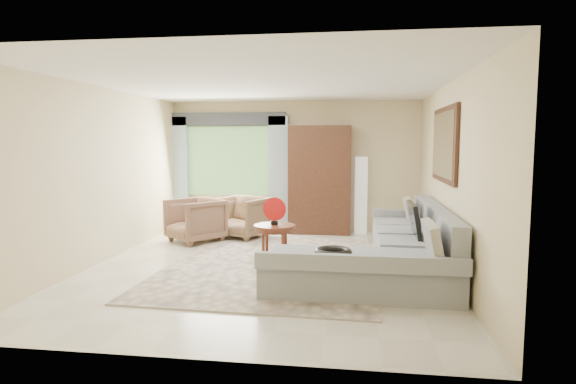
# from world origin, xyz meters

# --- Properties ---
(ground) EXTENTS (6.00, 6.00, 0.00)m
(ground) POSITION_xyz_m (0.00, 0.00, 0.00)
(ground) COLOR silver
(ground) RESTS_ON ground
(area_rug) EXTENTS (3.14, 4.10, 0.02)m
(area_rug) POSITION_xyz_m (0.10, 0.07, 0.01)
(area_rug) COLOR beige
(area_rug) RESTS_ON ground
(sectional_sofa) EXTENTS (2.30, 3.46, 0.90)m
(sectional_sofa) POSITION_xyz_m (1.78, -0.18, 0.28)
(sectional_sofa) COLOR gray
(sectional_sofa) RESTS_ON ground
(tv_screen) EXTENTS (0.14, 0.74, 0.48)m
(tv_screen) POSITION_xyz_m (2.05, 0.02, 0.72)
(tv_screen) COLOR black
(tv_screen) RESTS_ON sectional_sofa
(garden_hose) EXTENTS (0.43, 0.43, 0.09)m
(garden_hose) POSITION_xyz_m (1.00, -1.30, 0.55)
(garden_hose) COLOR black
(garden_hose) RESTS_ON sectional_sofa
(coffee_table) EXTENTS (0.60, 0.60, 0.60)m
(coffee_table) POSITION_xyz_m (0.09, 0.07, 0.32)
(coffee_table) COLOR #492013
(coffee_table) RESTS_ON ground
(red_disc) EXTENTS (0.34, 0.07, 0.34)m
(red_disc) POSITION_xyz_m (0.09, 0.07, 0.83)
(red_disc) COLOR red
(red_disc) RESTS_ON coffee_table
(armchair_left) EXTENTS (1.19, 1.19, 0.78)m
(armchair_left) POSITION_xyz_m (-1.60, 1.54, 0.39)
(armchair_left) COLOR brown
(armchair_left) RESTS_ON ground
(armchair_right) EXTENTS (1.09, 1.10, 0.77)m
(armchair_right) POSITION_xyz_m (-0.86, 2.02, 0.39)
(armchair_right) COLOR #8E6E4D
(armchair_right) RESTS_ON ground
(potted_plant) EXTENTS (0.52, 0.46, 0.54)m
(potted_plant) POSITION_xyz_m (-2.07, 2.84, 0.27)
(potted_plant) COLOR #999999
(potted_plant) RESTS_ON ground
(armoire) EXTENTS (1.20, 0.55, 2.10)m
(armoire) POSITION_xyz_m (0.55, 2.72, 1.05)
(armoire) COLOR #331B11
(armoire) RESTS_ON ground
(floor_lamp) EXTENTS (0.24, 0.24, 1.50)m
(floor_lamp) POSITION_xyz_m (1.35, 2.78, 0.75)
(floor_lamp) COLOR silver
(floor_lamp) RESTS_ON ground
(window) EXTENTS (1.80, 0.04, 1.40)m
(window) POSITION_xyz_m (-1.35, 2.97, 1.40)
(window) COLOR #669E59
(window) RESTS_ON wall_back
(curtain_left) EXTENTS (0.40, 0.08, 2.30)m
(curtain_left) POSITION_xyz_m (-2.40, 2.88, 1.15)
(curtain_left) COLOR #9EB7CC
(curtain_left) RESTS_ON ground
(curtain_right) EXTENTS (0.40, 0.08, 2.30)m
(curtain_right) POSITION_xyz_m (-0.30, 2.88, 1.15)
(curtain_right) COLOR #9EB7CC
(curtain_right) RESTS_ON ground
(valance) EXTENTS (2.40, 0.12, 0.26)m
(valance) POSITION_xyz_m (-1.35, 2.90, 2.25)
(valance) COLOR #1E232D
(valance) RESTS_ON wall_back
(wall_mirror) EXTENTS (0.05, 1.70, 1.05)m
(wall_mirror) POSITION_xyz_m (2.46, 0.35, 1.75)
(wall_mirror) COLOR black
(wall_mirror) RESTS_ON wall_right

